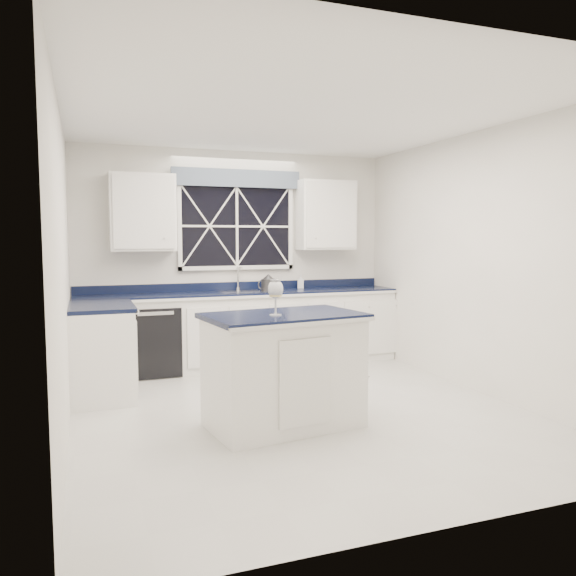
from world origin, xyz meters
name	(u,v)px	position (x,y,z in m)	size (l,w,h in m)	color
ground	(299,411)	(0.00, 0.00, 0.00)	(4.50, 4.50, 0.00)	#B5B5B0
back_wall	(236,258)	(0.00, 2.25, 1.35)	(4.00, 0.10, 2.70)	white
base_cabinets	(220,334)	(-0.33, 1.78, 0.45)	(3.99, 1.60, 0.90)	white
countertop	(243,293)	(0.00, 1.95, 0.92)	(3.98, 0.64, 0.04)	black
dishwasher	(153,339)	(-1.10, 1.95, 0.41)	(0.60, 0.58, 0.82)	black
window	(237,220)	(0.00, 2.20, 1.83)	(1.65, 0.09, 1.26)	black
upper_cabinets	(239,214)	(0.00, 2.08, 1.90)	(3.10, 0.34, 0.90)	white
faucet	(238,278)	(0.00, 2.14, 1.10)	(0.05, 0.20, 0.30)	#BABABD
island	(284,370)	(-0.27, -0.33, 0.49)	(1.39, 0.95, 0.97)	white
rug	(296,376)	(0.42, 1.19, 0.01)	(1.61, 1.17, 0.02)	beige
kettle	(268,283)	(0.33, 1.94, 1.04)	(0.29, 0.22, 0.21)	#303033
wine_glass	(276,291)	(-0.38, -0.43, 1.18)	(0.13, 0.13, 0.30)	silver
soap_bottle	(301,282)	(0.84, 2.13, 1.03)	(0.08, 0.08, 0.18)	silver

